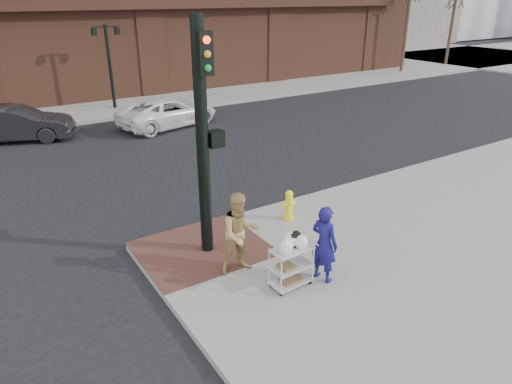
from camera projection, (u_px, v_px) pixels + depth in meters
ground at (245, 264)px, 10.02m from camera, size 220.00×220.00×0.00m
sidewalk_far at (178, 60)px, 40.89m from camera, size 65.00×36.00×0.15m
brick_curb_ramp at (202, 248)px, 10.36m from camera, size 2.80×2.40×0.01m
lamp_post at (109, 58)px, 22.32m from camera, size 1.32×0.22×4.00m
traffic_signal_pole at (204, 135)px, 9.26m from camera, size 0.61×0.51×5.00m
woman_blue at (324, 244)px, 8.95m from camera, size 0.52×0.66×1.61m
pedestrian_tan at (240, 233)px, 9.21m from camera, size 0.91×0.75×1.74m
sedan_dark at (16, 124)px, 18.24m from camera, size 4.52×2.93×1.41m
minivan_white at (168, 112)px, 20.33m from camera, size 4.93×3.08×1.27m
utility_cart at (291, 263)px, 8.84m from camera, size 0.84×0.50×1.14m
fire_hydrant at (289, 205)px, 11.56m from camera, size 0.38×0.26×0.80m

